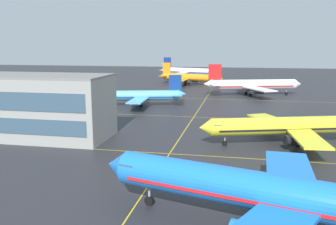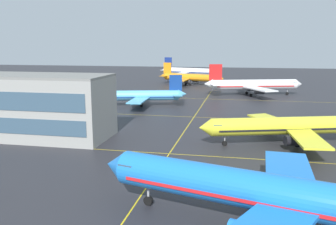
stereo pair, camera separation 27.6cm
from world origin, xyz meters
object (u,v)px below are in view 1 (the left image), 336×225
Objects in this scene: airliner_far_left_stand at (252,85)px; airliner_far_right_stand at (190,77)px; airliner_second_row at (286,126)px; airliner_distant_taxiway at (189,71)px; airliner_third_row at (137,96)px; airliner_front_gate at (272,194)px.

airliner_far_left_stand is 45.30m from airliner_far_right_stand.
airliner_distant_taxiway is at bearing 105.74° from airliner_second_row.
airliner_distant_taxiway is (-39.83, 141.30, 0.47)m from airliner_second_row.
airliner_third_row is at bearing -96.66° from airliner_far_right_stand.
airliner_front_gate is 1.18× the size of airliner_second_row.
airliner_far_left_stand is 77.77m from airliner_distant_taxiway.
airliner_distant_taxiway reaches higher than airliner_second_row.
airliner_far_right_stand is 35.69m from airliner_distant_taxiway.
airliner_far_left_stand reaches higher than airliner_second_row.
airliner_front_gate is 1.05× the size of airliner_distant_taxiway.
airliner_second_row is at bearing -74.26° from airliner_distant_taxiway.
airliner_distant_taxiway is (-35.29, 69.30, -0.04)m from airliner_far_left_stand.
airliner_third_row is at bearing -91.41° from airliner_distant_taxiway.
airliner_front_gate is 37.15m from airliner_second_row.
airliner_front_gate reaches higher than airliner_far_right_stand.
airliner_second_row is at bearing -42.04° from airliner_third_row.
airliner_second_row is 0.88× the size of airliner_far_left_stand.
airliner_far_right_stand is (-34.45, 106.02, -0.04)m from airliner_second_row.
airliner_third_row is 68.28m from airliner_far_right_stand.
airliner_second_row is 1.07× the size of airliner_third_row.
airliner_front_gate reaches higher than airliner_third_row.
airliner_second_row is at bearing -72.00° from airliner_far_right_stand.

